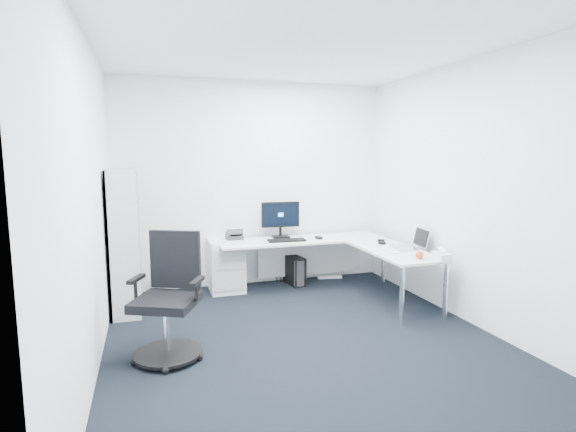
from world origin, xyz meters
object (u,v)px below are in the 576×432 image
object	(u,v)px
task_chair	(166,298)
monitor	(281,219)
l_desk	(310,268)
bookshelf	(125,241)
laptop	(404,238)

from	to	relation	value
task_chair	monitor	xyz separation A→B (m)	(1.56, 1.86, 0.35)
l_desk	bookshelf	bearing A→B (deg)	178.68
bookshelf	monitor	distance (m)	1.99
l_desk	monitor	bearing A→B (deg)	115.26
task_chair	laptop	bearing A→B (deg)	39.69
l_desk	laptop	size ratio (longest dim) A/B	6.26
l_desk	laptop	distance (m)	1.22
task_chair	monitor	distance (m)	2.46
monitor	laptop	world-z (taller)	monitor
task_chair	monitor	world-z (taller)	monitor
l_desk	laptop	xyz separation A→B (m)	(0.94, -0.63, 0.45)
bookshelf	laptop	xyz separation A→B (m)	(3.12, -0.68, -0.02)
l_desk	laptop	world-z (taller)	laptop
l_desk	bookshelf	distance (m)	2.23
l_desk	task_chair	distance (m)	2.27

